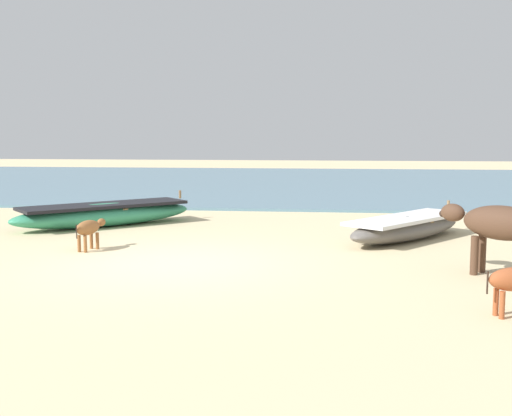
{
  "coord_description": "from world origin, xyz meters",
  "views": [
    {
      "loc": [
        2.59,
        -10.21,
        2.16
      ],
      "look_at": [
        1.09,
        2.97,
        0.6
      ],
      "focal_mm": 44.99,
      "sensor_mm": 36.0,
      "label": 1
    }
  ],
  "objects": [
    {
      "name": "ground",
      "position": [
        0.0,
        0.0,
        0.0
      ],
      "size": [
        80.0,
        80.0,
        0.0
      ],
      "primitive_type": "plane",
      "color": "beige"
    },
    {
      "name": "sea_water",
      "position": [
        0.0,
        17.24,
        0.04
      ],
      "size": [
        60.0,
        20.0,
        0.08
      ],
      "primitive_type": "cube",
      "color": "slate",
      "rests_on": "ground"
    },
    {
      "name": "fishing_boat_1",
      "position": [
        -2.58,
        4.06,
        0.29
      ],
      "size": [
        3.94,
        3.73,
        0.73
      ],
      "rotation": [
        0.0,
        0.0,
        0.74
      ],
      "color": "#338C66",
      "rests_on": "ground"
    },
    {
      "name": "fishing_boat_3",
      "position": [
        4.18,
        2.92,
        0.26
      ],
      "size": [
        3.02,
        3.48,
        0.67
      ],
      "rotation": [
        0.0,
        0.0,
        0.91
      ],
      "color": "#5B5651",
      "rests_on": "ground"
    },
    {
      "name": "cow_adult_dark",
      "position": [
        5.12,
        -0.34,
        0.78
      ],
      "size": [
        1.48,
        1.26,
        1.08
      ],
      "rotation": [
        0.0,
        0.0,
        2.48
      ],
      "color": "#4C3323",
      "rests_on": "ground"
    },
    {
      "name": "calf_far_brown",
      "position": [
        -1.79,
        1.04,
        0.4
      ],
      "size": [
        0.41,
        0.85,
        0.56
      ],
      "rotation": [
        0.0,
        0.0,
        1.3
      ],
      "color": "brown",
      "rests_on": "ground"
    }
  ]
}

